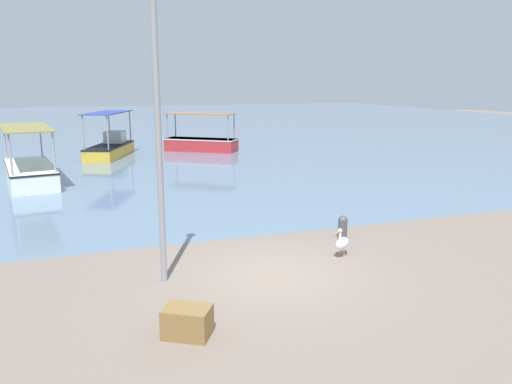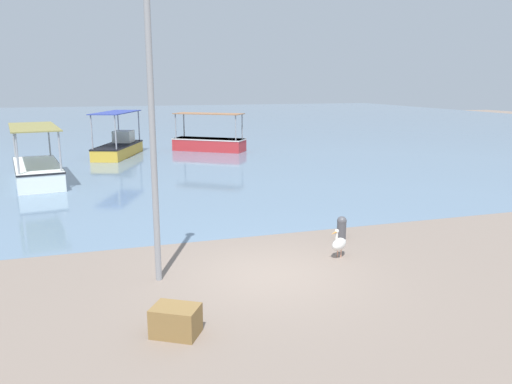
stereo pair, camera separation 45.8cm
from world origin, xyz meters
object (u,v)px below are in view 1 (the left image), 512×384
Objects in this scene: fishing_boat_outer at (201,143)px; cargo_crate at (187,322)px; mooring_bollard at (343,226)px; pelican at (342,243)px; fishing_boat_far_left at (110,147)px; fishing_boat_center at (30,171)px; lamp_post at (158,118)px.

fishing_boat_outer is 25.15m from cargo_crate.
fishing_boat_outer is at bearing 88.69° from mooring_bollard.
pelican reaches higher than mooring_bollard.
cargo_crate is at bearing -148.80° from pelican.
fishing_boat_far_left is 23.73m from cargo_crate.
mooring_bollard is 6.90m from cargo_crate.
mooring_bollard is (9.35, -11.92, -0.21)m from fishing_boat_center.
pelican is at bearing -57.27° from fishing_boat_center.
fishing_boat_far_left is at bearing 102.50° from pelican.
cargo_crate is (-5.91, -24.44, -0.30)m from fishing_boat_outer.
fishing_boat_outer is (9.81, 8.30, -0.00)m from fishing_boat_center.
pelican is (4.64, -20.91, -0.24)m from fishing_boat_far_left.
lamp_post is (-0.02, -21.03, 3.09)m from fishing_boat_far_left.
lamp_post is 6.56m from mooring_bollard.
mooring_bollard is at bearing -91.31° from fishing_boat_outer.
mooring_bollard is at bearing 37.79° from cargo_crate.
pelican is 5.72m from lamp_post.
pelican is 1.61m from mooring_bollard.
fishing_boat_outer is at bearing 40.22° from fishing_boat_center.
fishing_boat_far_left is 5.93m from fishing_boat_outer.
fishing_boat_center reaches higher than fishing_boat_outer.
mooring_bollard is at bearing 15.65° from lamp_post.
lamp_post is (3.91, -13.44, 3.13)m from fishing_boat_center.
lamp_post reaches higher than fishing_boat_far_left.
pelican is 1.17× the size of mooring_bollard.
fishing_boat_center is at bearing 122.73° from pelican.
pelican is (8.56, -13.32, -0.19)m from fishing_boat_center.
pelican is 0.97× the size of cargo_crate.
lamp_post is at bearing -178.49° from pelican.
fishing_boat_center is at bearing 128.11° from mooring_bollard.
lamp_post reaches higher than pelican.
fishing_boat_far_left is at bearing 105.54° from mooring_bollard.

